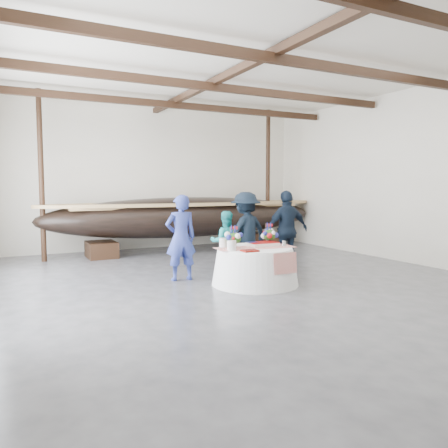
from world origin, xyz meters
name	(u,v)px	position (x,y,z in m)	size (l,w,h in m)	color
floor	(247,284)	(0.00, 0.00, 0.00)	(10.00, 12.00, 0.01)	#3D3D42
wall_back	(155,178)	(0.00, 6.00, 2.25)	(10.00, 0.02, 4.50)	silver
wall_right	(419,176)	(5.00, 0.00, 2.25)	(0.02, 12.00, 4.50)	silver
ceiling	(248,59)	(0.00, 0.00, 4.50)	(10.00, 12.00, 0.01)	white
pavilion_structure	(229,92)	(0.00, 0.81, 4.00)	(9.80, 11.76, 4.50)	black
longboat_display	(189,217)	(0.65, 4.72, 1.06)	(8.85, 1.77, 1.66)	black
banquet_table	(255,266)	(0.11, -0.13, 0.38)	(1.76, 1.76, 0.76)	white
tabletop_items	(251,239)	(0.11, 0.02, 0.91)	(1.67, 0.99, 0.40)	red
guest_woman_blue	(181,238)	(-1.08, 0.93, 0.91)	(0.66, 0.44, 1.82)	navy
guest_woman_teal	(225,242)	(0.14, 1.25, 0.71)	(0.69, 0.54, 1.43)	teal
guest_man_left	(246,232)	(0.64, 1.18, 0.93)	(1.20, 0.69, 1.86)	black
guest_man_right	(287,230)	(1.63, 0.92, 0.95)	(1.11, 0.46, 1.90)	#142031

